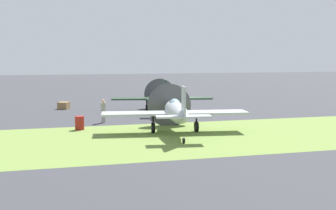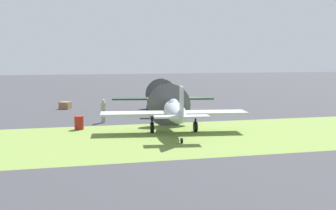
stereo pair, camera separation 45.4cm
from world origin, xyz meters
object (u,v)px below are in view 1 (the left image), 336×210
at_px(airplane_lead, 162,97).
at_px(fuel_drum, 80,123).
at_px(ground_crew_chief, 103,110).
at_px(supply_crate, 64,106).
at_px(airplane_wingman, 176,111).

relative_size(airplane_lead, fuel_drum, 9.80).
distance_m(ground_crew_chief, supply_crate, 9.59).
xyz_separation_m(airplane_lead, airplane_wingman, (-1.72, -10.15, 0.08)).
height_order(ground_crew_chief, supply_crate, ground_crew_chief).
xyz_separation_m(ground_crew_chief, fuel_drum, (-1.88, -2.63, -0.46)).
xyz_separation_m(ground_crew_chief, supply_crate, (-2.54, 9.23, -0.59)).
bearing_deg(ground_crew_chief, fuel_drum, -7.18).
bearing_deg(fuel_drum, ground_crew_chief, 54.46).
distance_m(airplane_wingman, supply_crate, 16.10).
bearing_deg(ground_crew_chief, supply_crate, -136.24).
relative_size(ground_crew_chief, fuel_drum, 1.92).
xyz_separation_m(airplane_lead, fuel_drum, (-7.49, -7.29, -0.86)).
bearing_deg(airplane_wingman, ground_crew_chief, 133.35).
bearing_deg(fuel_drum, supply_crate, 93.18).
bearing_deg(airplane_wingman, supply_crate, 121.67).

